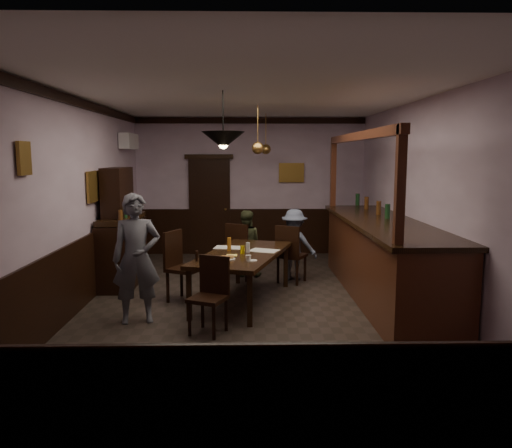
{
  "coord_description": "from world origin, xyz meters",
  "views": [
    {
      "loc": [
        -0.1,
        -6.99,
        2.18
      ],
      "look_at": [
        0.05,
        0.47,
        1.15
      ],
      "focal_mm": 35.0,
      "sensor_mm": 36.0,
      "label": 1
    }
  ],
  "objects_px": {
    "person_standing": "(137,258)",
    "dining_table": "(243,257)",
    "chair_far_right": "(290,252)",
    "sideboard": "(121,238)",
    "person_seated_right": "(294,245)",
    "chair_side": "(180,263)",
    "chair_far_left": "(240,249)",
    "person_seated_left": "(245,243)",
    "soda_can": "(242,250)",
    "pendant_brass_mid": "(258,148)",
    "coffee_cup": "(248,258)",
    "pendant_iron": "(223,140)",
    "chair_near": "(211,291)",
    "bar_counter": "(383,257)",
    "pendant_brass_far": "(266,149)"
  },
  "relations": [
    {
      "from": "person_standing",
      "to": "dining_table",
      "type": "bearing_deg",
      "value": 19.83
    },
    {
      "from": "chair_far_right",
      "to": "sideboard",
      "type": "bearing_deg",
      "value": 28.38
    },
    {
      "from": "person_seated_right",
      "to": "chair_side",
      "type": "bearing_deg",
      "value": 55.27
    },
    {
      "from": "chair_side",
      "to": "person_standing",
      "type": "bearing_deg",
      "value": -177.5
    },
    {
      "from": "dining_table",
      "to": "chair_side",
      "type": "relative_size",
      "value": 2.27
    },
    {
      "from": "chair_far_left",
      "to": "dining_table",
      "type": "bearing_deg",
      "value": 120.31
    },
    {
      "from": "person_seated_left",
      "to": "dining_table",
      "type": "bearing_deg",
      "value": 90.4
    },
    {
      "from": "dining_table",
      "to": "soda_can",
      "type": "xyz_separation_m",
      "value": [
        -0.01,
        -0.09,
        0.12
      ]
    },
    {
      "from": "pendant_brass_mid",
      "to": "person_seated_right",
      "type": "bearing_deg",
      "value": 16.25
    },
    {
      "from": "person_seated_right",
      "to": "coffee_cup",
      "type": "distance_m",
      "value": 2.13
    },
    {
      "from": "pendant_iron",
      "to": "chair_near",
      "type": "bearing_deg",
      "value": -106.59
    },
    {
      "from": "person_seated_right",
      "to": "bar_counter",
      "type": "relative_size",
      "value": 0.28
    },
    {
      "from": "person_seated_left",
      "to": "pendant_brass_far",
      "type": "distance_m",
      "value": 2.12
    },
    {
      "from": "sideboard",
      "to": "person_seated_right",
      "type": "bearing_deg",
      "value": 4.51
    },
    {
      "from": "chair_side",
      "to": "bar_counter",
      "type": "bearing_deg",
      "value": -62.53
    },
    {
      "from": "bar_counter",
      "to": "person_seated_left",
      "type": "bearing_deg",
      "value": 145.63
    },
    {
      "from": "chair_far_left",
      "to": "pendant_brass_far",
      "type": "relative_size",
      "value": 1.24
    },
    {
      "from": "coffee_cup",
      "to": "person_seated_right",
      "type": "bearing_deg",
      "value": 84.97
    },
    {
      "from": "chair_near",
      "to": "person_standing",
      "type": "relative_size",
      "value": 0.56
    },
    {
      "from": "person_standing",
      "to": "coffee_cup",
      "type": "height_order",
      "value": "person_standing"
    },
    {
      "from": "soda_can",
      "to": "sideboard",
      "type": "xyz_separation_m",
      "value": [
        -2.06,
        1.2,
        -0.02
      ]
    },
    {
      "from": "dining_table",
      "to": "soda_can",
      "type": "relative_size",
      "value": 19.99
    },
    {
      "from": "person_seated_right",
      "to": "pendant_brass_far",
      "type": "height_order",
      "value": "pendant_brass_far"
    },
    {
      "from": "chair_near",
      "to": "bar_counter",
      "type": "height_order",
      "value": "bar_counter"
    },
    {
      "from": "bar_counter",
      "to": "chair_near",
      "type": "bearing_deg",
      "value": -150.38
    },
    {
      "from": "person_standing",
      "to": "soda_can",
      "type": "distance_m",
      "value": 1.58
    },
    {
      "from": "coffee_cup",
      "to": "soda_can",
      "type": "bearing_deg",
      "value": 116.76
    },
    {
      "from": "chair_near",
      "to": "pendant_iron",
      "type": "bearing_deg",
      "value": 97.25
    },
    {
      "from": "person_seated_left",
      "to": "soda_can",
      "type": "distance_m",
      "value": 1.72
    },
    {
      "from": "chair_far_right",
      "to": "coffee_cup",
      "type": "bearing_deg",
      "value": 96.16
    },
    {
      "from": "chair_near",
      "to": "coffee_cup",
      "type": "height_order",
      "value": "chair_near"
    },
    {
      "from": "person_seated_left",
      "to": "chair_side",
      "type": "bearing_deg",
      "value": 58.58
    },
    {
      "from": "dining_table",
      "to": "chair_far_right",
      "type": "distance_m",
      "value": 1.35
    },
    {
      "from": "soda_can",
      "to": "chair_far_right",
      "type": "bearing_deg",
      "value": 55.62
    },
    {
      "from": "person_seated_left",
      "to": "pendant_brass_mid",
      "type": "height_order",
      "value": "pendant_brass_mid"
    },
    {
      "from": "coffee_cup",
      "to": "pendant_brass_far",
      "type": "bearing_deg",
      "value": 101.42
    },
    {
      "from": "chair_near",
      "to": "soda_can",
      "type": "xyz_separation_m",
      "value": [
        0.39,
        1.17,
        0.29
      ]
    },
    {
      "from": "person_standing",
      "to": "person_seated_left",
      "type": "height_order",
      "value": "person_standing"
    },
    {
      "from": "chair_near",
      "to": "sideboard",
      "type": "distance_m",
      "value": 2.92
    },
    {
      "from": "person_seated_left",
      "to": "soda_can",
      "type": "bearing_deg",
      "value": 90.3
    },
    {
      "from": "person_standing",
      "to": "coffee_cup",
      "type": "bearing_deg",
      "value": -2.65
    },
    {
      "from": "coffee_cup",
      "to": "pendant_iron",
      "type": "xyz_separation_m",
      "value": [
        -0.32,
        -0.14,
        1.57
      ]
    },
    {
      "from": "chair_far_left",
      "to": "pendant_brass_mid",
      "type": "distance_m",
      "value": 1.78
    },
    {
      "from": "person_seated_right",
      "to": "coffee_cup",
      "type": "relative_size",
      "value": 15.59
    },
    {
      "from": "chair_far_left",
      "to": "soda_can",
      "type": "relative_size",
      "value": 8.39
    },
    {
      "from": "chair_far_right",
      "to": "coffee_cup",
      "type": "relative_size",
      "value": 12.57
    },
    {
      "from": "pendant_brass_far",
      "to": "pendant_brass_mid",
      "type": "bearing_deg",
      "value": -96.86
    },
    {
      "from": "sideboard",
      "to": "chair_side",
      "type": "bearing_deg",
      "value": -42.07
    },
    {
      "from": "bar_counter",
      "to": "chair_side",
      "type": "bearing_deg",
      "value": -178.68
    },
    {
      "from": "sideboard",
      "to": "chair_far_left",
      "type": "bearing_deg",
      "value": 6.85
    }
  ]
}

